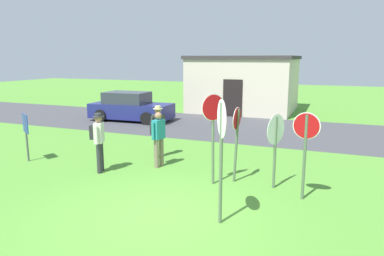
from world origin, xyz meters
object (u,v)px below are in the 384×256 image
object	(u,v)px
stop_sign_rear_right	(275,138)
person_in_blue	(158,135)
stop_sign_leaning_left	(305,142)
parked_car_on_street	(130,108)
stop_sign_tallest	(213,124)
person_with_sunhat	(98,138)
stop_sign_rear_left	(237,133)
person_near_signs	(158,128)
stop_sign_nearest	(221,140)
info_panel_leftmost	(26,129)

from	to	relation	value
stop_sign_rear_right	person_in_blue	bearing A→B (deg)	171.63
person_in_blue	stop_sign_rear_right	bearing A→B (deg)	-8.37
stop_sign_rear_right	stop_sign_leaning_left	world-z (taller)	stop_sign_leaning_left
parked_car_on_street	stop_sign_tallest	size ratio (longest dim) A/B	1.83
parked_car_on_street	person_with_sunhat	world-z (taller)	person_with_sunhat
parked_car_on_street	stop_sign_rear_left	bearing A→B (deg)	-43.15
parked_car_on_street	person_near_signs	distance (m)	7.48
stop_sign_nearest	stop_sign_tallest	bearing A→B (deg)	112.54
stop_sign_rear_right	person_near_signs	size ratio (longest dim) A/B	1.10
person_with_sunhat	info_panel_leftmost	world-z (taller)	person_with_sunhat
stop_sign_tallest	parked_car_on_street	bearing A→B (deg)	133.37
parked_car_on_street	stop_sign_rear_left	size ratio (longest dim) A/B	2.16
stop_sign_nearest	info_panel_leftmost	distance (m)	7.34
stop_sign_nearest	person_with_sunhat	world-z (taller)	stop_sign_nearest
stop_sign_leaning_left	person_with_sunhat	xyz separation A→B (m)	(-5.68, -0.08, -0.37)
stop_sign_nearest	parked_car_on_street	bearing A→B (deg)	129.68
stop_sign_rear_right	person_in_blue	xyz separation A→B (m)	(-3.56, 0.52, -0.32)
parked_car_on_street	stop_sign_rear_right	xyz separation A→B (m)	(8.72, -7.31, 0.61)
parked_car_on_street	person_in_blue	world-z (taller)	person_in_blue
parked_car_on_street	person_with_sunhat	size ratio (longest dim) A/B	2.52
person_with_sunhat	stop_sign_tallest	bearing A→B (deg)	4.99
stop_sign_rear_left	stop_sign_nearest	bearing A→B (deg)	-82.03
person_near_signs	person_in_blue	distance (m)	1.06
stop_sign_nearest	info_panel_leftmost	size ratio (longest dim) A/B	1.64
stop_sign_rear_left	person_near_signs	bearing A→B (deg)	155.46
stop_sign_rear_right	person_with_sunhat	size ratio (longest dim) A/B	1.10
person_near_signs	info_panel_leftmost	xyz separation A→B (m)	(-3.69, -1.99, 0.07)
stop_sign_tallest	stop_sign_rear_right	size ratio (longest dim) A/B	1.25
stop_sign_rear_right	person_in_blue	world-z (taller)	stop_sign_rear_right
info_panel_leftmost	parked_car_on_street	bearing A→B (deg)	97.12
stop_sign_rear_left	person_near_signs	world-z (taller)	stop_sign_rear_left
person_with_sunhat	person_in_blue	world-z (taller)	person_with_sunhat
stop_sign_rear_left	person_in_blue	size ratio (longest dim) A/B	1.20
stop_sign_leaning_left	stop_sign_nearest	world-z (taller)	stop_sign_nearest
stop_sign_rear_right	person_near_signs	world-z (taller)	stop_sign_rear_right
stop_sign_tallest	stop_sign_rear_right	xyz separation A→B (m)	(1.55, 0.28, -0.32)
stop_sign_tallest	stop_sign_rear_right	bearing A→B (deg)	10.21
parked_car_on_street	stop_sign_leaning_left	world-z (taller)	stop_sign_leaning_left
stop_sign_rear_right	person_with_sunhat	bearing A→B (deg)	-173.35
stop_sign_rear_left	stop_sign_rear_right	xyz separation A→B (m)	(1.02, -0.09, -0.04)
person_with_sunhat	info_panel_leftmost	xyz separation A→B (m)	(-2.82, 0.05, 0.04)
stop_sign_leaning_left	person_near_signs	xyz separation A→B (m)	(-4.80, 1.97, -0.40)
person_near_signs	person_in_blue	xyz separation A→B (m)	(0.48, -0.95, -0.00)
person_in_blue	info_panel_leftmost	xyz separation A→B (m)	(-4.18, -1.05, 0.07)
info_panel_leftmost	stop_sign_rear_right	bearing A→B (deg)	3.85
stop_sign_leaning_left	person_in_blue	xyz separation A→B (m)	(-4.32, 1.02, -0.40)
info_panel_leftmost	stop_sign_rear_left	bearing A→B (deg)	5.20
stop_sign_nearest	person_near_signs	world-z (taller)	stop_sign_nearest
person_near_signs	person_with_sunhat	size ratio (longest dim) A/B	1.00
stop_sign_tallest	person_with_sunhat	size ratio (longest dim) A/B	1.38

